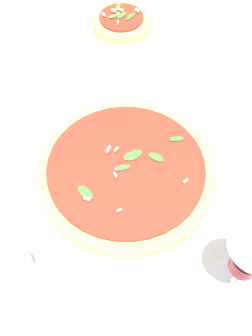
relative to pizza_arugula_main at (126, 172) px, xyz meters
name	(u,v)px	position (x,y,z in m)	size (l,w,h in m)	color
ground_plane	(137,169)	(0.01, 0.03, -0.02)	(6.00, 6.00, 0.00)	silver
pizza_arugula_main	(126,172)	(0.00, 0.00, 0.00)	(0.36, 0.36, 0.05)	white
pizza_personal_side	(121,23)	(-0.23, 0.38, 0.00)	(0.17, 0.17, 0.05)	white
wine_glass	(248,259)	(0.25, -0.09, 0.09)	(0.08, 0.08, 0.15)	white
shaker_pepper	(22,263)	(-0.05, -0.24, 0.02)	(0.03, 0.03, 0.07)	silver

